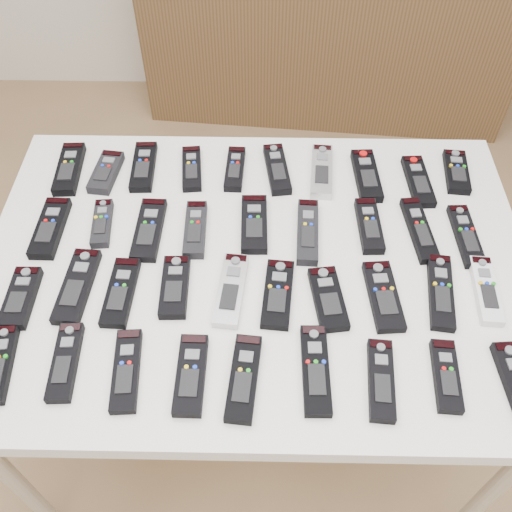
{
  "coord_description": "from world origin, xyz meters",
  "views": [
    {
      "loc": [
        -0.0,
        -0.67,
        1.79
      ],
      "look_at": [
        -0.02,
        0.14,
        0.8
      ],
      "focal_mm": 40.0,
      "sensor_mm": 36.0,
      "label": 1
    }
  ],
  "objects_px": {
    "table": "(256,277)",
    "remote_27": "(441,292)",
    "remote_2": "(144,167)",
    "remote_8": "(418,181)",
    "remote_15": "(308,232)",
    "remote_24": "(278,294)",
    "remote_29": "(0,364)",
    "remote_35": "(381,380)",
    "remote_1": "(106,172)",
    "remote_13": "(195,229)",
    "remote_26": "(383,296)",
    "remote_16": "(369,226)",
    "remote_21": "(121,292)",
    "remote_22": "(175,287)",
    "remote_5": "(277,169)",
    "remote_3": "(192,169)",
    "remote_11": "(102,223)",
    "remote_36": "(446,376)",
    "remote_9": "(457,172)",
    "remote_4": "(235,169)",
    "remote_6": "(322,171)",
    "sideboard": "(329,32)",
    "remote_10": "(50,228)",
    "remote_17": "(419,230)",
    "remote_20": "(77,286)",
    "remote_7": "(367,176)",
    "remote_33": "(244,378)",
    "remote_34": "(316,370)",
    "remote_23": "(231,290)",
    "remote_32": "(191,375)",
    "remote_12": "(149,229)",
    "remote_28": "(486,290)",
    "remote_30": "(65,362)",
    "remote_19": "(21,298)",
    "remote_31": "(126,370)",
    "remote_0": "(69,169)",
    "remote_25": "(328,299)"
  },
  "relations": [
    {
      "from": "table",
      "to": "remote_27",
      "type": "relative_size",
      "value": 6.43
    },
    {
      "from": "remote_2",
      "to": "remote_8",
      "type": "distance_m",
      "value": 0.71
    },
    {
      "from": "remote_15",
      "to": "remote_24",
      "type": "height_order",
      "value": "remote_15"
    },
    {
      "from": "remote_29",
      "to": "remote_35",
      "type": "relative_size",
      "value": 1.01
    },
    {
      "from": "remote_1",
      "to": "remote_13",
      "type": "xyz_separation_m",
      "value": [
        0.25,
        -0.19,
        0.0
      ]
    },
    {
      "from": "remote_2",
      "to": "remote_26",
      "type": "relative_size",
      "value": 1.0
    },
    {
      "from": "remote_16",
      "to": "remote_21",
      "type": "relative_size",
      "value": 0.93
    },
    {
      "from": "remote_27",
      "to": "remote_22",
      "type": "bearing_deg",
      "value": -172.73
    },
    {
      "from": "remote_5",
      "to": "remote_13",
      "type": "relative_size",
      "value": 1.06
    },
    {
      "from": "remote_3",
      "to": "remote_29",
      "type": "distance_m",
      "value": 0.66
    },
    {
      "from": "remote_11",
      "to": "remote_36",
      "type": "xyz_separation_m",
      "value": [
        0.74,
        -0.39,
        0.0
      ]
    },
    {
      "from": "table",
      "to": "remote_9",
      "type": "height_order",
      "value": "remote_9"
    },
    {
      "from": "remote_4",
      "to": "remote_11",
      "type": "height_order",
      "value": "same"
    },
    {
      "from": "remote_2",
      "to": "remote_6",
      "type": "height_order",
      "value": "remote_6"
    },
    {
      "from": "remote_11",
      "to": "remote_8",
      "type": "bearing_deg",
      "value": 6.28
    },
    {
      "from": "remote_13",
      "to": "sideboard",
      "type": "bearing_deg",
      "value": 72.47
    },
    {
      "from": "remote_9",
      "to": "remote_22",
      "type": "bearing_deg",
      "value": -145.42
    },
    {
      "from": "table",
      "to": "remote_4",
      "type": "xyz_separation_m",
      "value": [
        -0.06,
        0.3,
        0.07
      ]
    },
    {
      "from": "remote_10",
      "to": "remote_13",
      "type": "xyz_separation_m",
      "value": [
        0.34,
        0.0,
        0.0
      ]
    },
    {
      "from": "remote_5",
      "to": "remote_26",
      "type": "height_order",
      "value": "remote_5"
    },
    {
      "from": "remote_26",
      "to": "remote_35",
      "type": "bearing_deg",
      "value": -103.14
    },
    {
      "from": "remote_17",
      "to": "remote_20",
      "type": "bearing_deg",
      "value": -172.93
    },
    {
      "from": "remote_1",
      "to": "remote_9",
      "type": "distance_m",
      "value": 0.91
    },
    {
      "from": "remote_7",
      "to": "remote_6",
      "type": "bearing_deg",
      "value": 170.16
    },
    {
      "from": "remote_3",
      "to": "remote_22",
      "type": "distance_m",
      "value": 0.38
    },
    {
      "from": "remote_33",
      "to": "remote_34",
      "type": "bearing_deg",
      "value": 14.06
    },
    {
      "from": "remote_2",
      "to": "remote_23",
      "type": "bearing_deg",
      "value": -60.11
    },
    {
      "from": "remote_32",
      "to": "sideboard",
      "type": "bearing_deg",
      "value": 78.17
    },
    {
      "from": "remote_11",
      "to": "remote_12",
      "type": "bearing_deg",
      "value": -13.88
    },
    {
      "from": "remote_23",
      "to": "remote_28",
      "type": "height_order",
      "value": "same"
    },
    {
      "from": "remote_32",
      "to": "remote_34",
      "type": "bearing_deg",
      "value": 4.35
    },
    {
      "from": "remote_30",
      "to": "remote_26",
      "type": "bearing_deg",
      "value": 12.05
    },
    {
      "from": "remote_15",
      "to": "remote_16",
      "type": "distance_m",
      "value": 0.15
    },
    {
      "from": "remote_19",
      "to": "remote_1",
      "type": "bearing_deg",
      "value": 74.26
    },
    {
      "from": "remote_31",
      "to": "remote_22",
      "type": "bearing_deg",
      "value": 65.9
    },
    {
      "from": "remote_10",
      "to": "remote_36",
      "type": "height_order",
      "value": "remote_10"
    },
    {
      "from": "remote_22",
      "to": "remote_20",
      "type": "bearing_deg",
      "value": 178.77
    },
    {
      "from": "remote_26",
      "to": "remote_34",
      "type": "relative_size",
      "value": 0.92
    },
    {
      "from": "remote_4",
      "to": "remote_13",
      "type": "distance_m",
      "value": 0.23
    },
    {
      "from": "sideboard",
      "to": "remote_12",
      "type": "relative_size",
      "value": 9.04
    },
    {
      "from": "remote_3",
      "to": "remote_17",
      "type": "height_order",
      "value": "remote_17"
    },
    {
      "from": "remote_32",
      "to": "remote_33",
      "type": "bearing_deg",
      "value": -2.33
    },
    {
      "from": "remote_0",
      "to": "remote_9",
      "type": "bearing_deg",
      "value": -2.51
    },
    {
      "from": "remote_22",
      "to": "remote_16",
      "type": "bearing_deg",
      "value": 21.55
    },
    {
      "from": "remote_19",
      "to": "remote_35",
      "type": "distance_m",
      "value": 0.77
    },
    {
      "from": "sideboard",
      "to": "remote_6",
      "type": "relative_size",
      "value": 9.12
    },
    {
      "from": "table",
      "to": "remote_15",
      "type": "distance_m",
      "value": 0.16
    },
    {
      "from": "remote_15",
      "to": "remote_34",
      "type": "bearing_deg",
      "value": -86.97
    },
    {
      "from": "remote_20",
      "to": "remote_25",
      "type": "height_order",
      "value": "same"
    },
    {
      "from": "remote_8",
      "to": "remote_31",
      "type": "bearing_deg",
      "value": -143.62
    }
  ]
}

